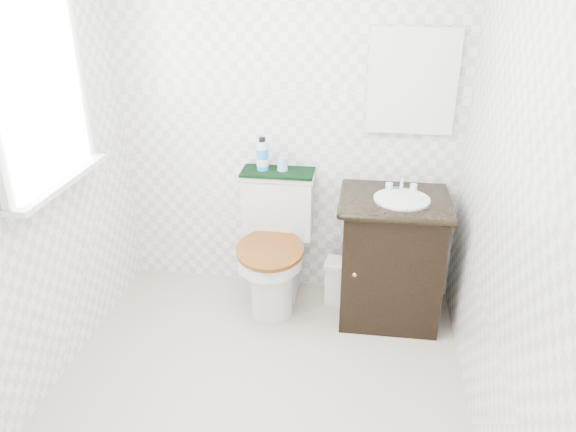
% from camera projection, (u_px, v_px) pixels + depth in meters
% --- Properties ---
extents(floor, '(2.40, 2.40, 0.00)m').
position_uv_depth(floor, '(255.00, 401.00, 2.94)').
color(floor, '#B2AA8F').
rests_on(floor, ground).
extents(wall_back, '(2.40, 0.00, 2.40)m').
position_uv_depth(wall_back, '(288.00, 118.00, 3.51)').
color(wall_back, white).
rests_on(wall_back, ground).
extents(wall_front, '(2.40, 0.00, 2.40)m').
position_uv_depth(wall_front, '(145.00, 374.00, 1.36)').
color(wall_front, white).
rests_on(wall_front, ground).
extents(wall_left, '(0.00, 2.40, 2.40)m').
position_uv_depth(wall_left, '(14.00, 176.00, 2.58)').
color(wall_left, white).
rests_on(wall_left, ground).
extents(wall_right, '(0.00, 2.40, 2.40)m').
position_uv_depth(wall_right, '(511.00, 204.00, 2.29)').
color(wall_right, white).
rests_on(wall_right, ground).
extents(window, '(0.02, 0.70, 0.90)m').
position_uv_depth(window, '(36.00, 89.00, 2.65)').
color(window, white).
rests_on(window, wall_left).
extents(mirror, '(0.50, 0.02, 0.60)m').
position_uv_depth(mirror, '(412.00, 82.00, 3.29)').
color(mirror, silver).
rests_on(mirror, wall_back).
extents(toilet, '(0.47, 0.66, 0.87)m').
position_uv_depth(toilet, '(275.00, 250.00, 3.66)').
color(toilet, silver).
rests_on(toilet, floor).
extents(vanity, '(0.64, 0.55, 0.92)m').
position_uv_depth(vanity, '(392.00, 256.00, 3.48)').
color(vanity, black).
rests_on(vanity, floor).
extents(trash_bin, '(0.23, 0.19, 0.31)m').
position_uv_depth(trash_bin, '(341.00, 281.00, 3.73)').
color(trash_bin, white).
rests_on(trash_bin, floor).
extents(towel, '(0.46, 0.22, 0.02)m').
position_uv_depth(towel, '(278.00, 172.00, 3.56)').
color(towel, black).
rests_on(towel, toilet).
extents(mouthwash_bottle, '(0.07, 0.07, 0.21)m').
position_uv_depth(mouthwash_bottle, '(262.00, 155.00, 3.54)').
color(mouthwash_bottle, '#1B84ED').
rests_on(mouthwash_bottle, towel).
extents(cup, '(0.07, 0.07, 0.08)m').
position_uv_depth(cup, '(282.00, 164.00, 3.55)').
color(cup, '#7FB7D1').
rests_on(cup, towel).
extents(soap_bar, '(0.07, 0.05, 0.02)m').
position_uv_depth(soap_bar, '(396.00, 188.00, 3.43)').
color(soap_bar, '#197178').
rests_on(soap_bar, vanity).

